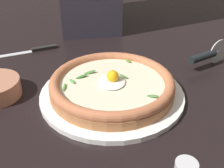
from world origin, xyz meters
TOP-DOWN VIEW (x-y plane):
  - ground_plane at (0.00, 0.00)m, footprint 2.40×2.40m
  - pizza_plate at (0.05, 0.01)m, footprint 0.34×0.34m
  - pizza at (0.05, 0.01)m, footprint 0.29×0.29m
  - pizza_cutter at (-0.12, 0.27)m, footprint 0.10×0.13m
  - table_knife at (-0.19, -0.26)m, footprint 0.11×0.19m

SIDE VIEW (x-z plane):
  - ground_plane at x=0.00m, z-range -0.03..0.00m
  - table_knife at x=-0.19m, z-range 0.00..0.01m
  - pizza_plate at x=0.05m, z-range 0.00..0.01m
  - pizza at x=0.05m, z-range 0.00..0.06m
  - pizza_cutter at x=-0.12m, z-range 0.00..0.07m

